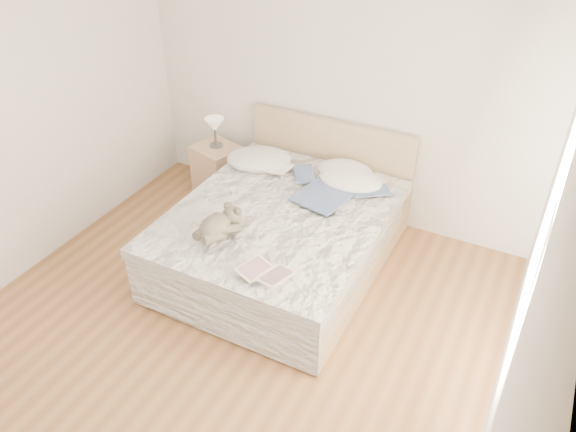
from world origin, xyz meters
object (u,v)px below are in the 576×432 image
at_px(teddy_bear, 215,233).
at_px(bed, 284,234).
at_px(table_lamp, 215,126).
at_px(photo_book, 275,168).
at_px(nightstand, 218,170).
at_px(childrens_book, 265,273).

bearing_deg(teddy_bear, bed, 79.62).
bearing_deg(bed, table_lamp, 148.16).
bearing_deg(photo_book, nightstand, 168.34).
bearing_deg(childrens_book, bed, 125.85).
xyz_separation_m(photo_book, teddy_bear, (0.09, -1.17, 0.02)).
bearing_deg(bed, photo_book, 125.33).
relative_size(bed, teddy_bear, 5.67).
xyz_separation_m(bed, teddy_bear, (-0.27, -0.66, 0.34)).
distance_m(table_lamp, photo_book, 0.87).
xyz_separation_m(nightstand, table_lamp, (-0.01, 0.02, 0.50)).
height_order(bed, photo_book, bed).
relative_size(table_lamp, childrens_book, 0.84).
relative_size(bed, nightstand, 3.83).
bearing_deg(table_lamp, childrens_book, -47.18).
bearing_deg(bed, teddy_bear, -112.06).
relative_size(bed, table_lamp, 6.87).
relative_size(nightstand, table_lamp, 1.79).
xyz_separation_m(bed, nightstand, (-1.18, 0.72, -0.03)).
bearing_deg(teddy_bear, childrens_book, -9.01).
distance_m(bed, nightstand, 1.38).
bearing_deg(bed, nightstand, 148.65).
bearing_deg(table_lamp, bed, -31.84).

